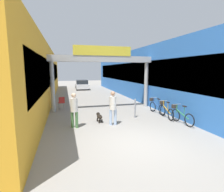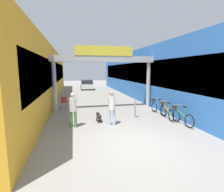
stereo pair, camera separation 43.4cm
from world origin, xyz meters
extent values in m
plane|color=gray|center=(0.00, 0.00, 0.00)|extent=(80.00, 80.00, 0.00)
cube|color=gold|center=(-5.10, 11.00, 2.30)|extent=(3.00, 26.00, 4.59)
cube|color=black|center=(-3.62, 11.00, 2.53)|extent=(0.04, 23.40, 1.84)
cube|color=blue|center=(5.10, 11.00, 2.30)|extent=(3.00, 26.00, 4.59)
cube|color=black|center=(3.62, 11.00, 2.53)|extent=(0.04, 23.40, 1.84)
cylinder|color=#B2B2B2|center=(-3.35, 6.12, 1.65)|extent=(0.28, 0.28, 3.30)
cylinder|color=#B2B2B2|center=(3.35, 6.12, 1.65)|extent=(0.28, 0.28, 3.30)
cube|color=#B2B2B2|center=(0.00, 6.12, 3.51)|extent=(7.40, 0.44, 0.42)
cube|color=yellow|center=(0.00, 5.92, 4.04)|extent=(3.96, 0.10, 0.64)
cylinder|color=#A5BFE0|center=(-0.41, 2.38, 0.40)|extent=(0.17, 0.17, 0.81)
cylinder|color=#A5BFE0|center=(-0.17, 2.34, 0.40)|extent=(0.17, 0.17, 0.81)
cylinder|color=silver|center=(-0.29, 2.36, 1.14)|extent=(0.40, 0.40, 0.67)
sphere|color=tan|center=(-0.29, 2.36, 1.62)|extent=(0.27, 0.27, 0.23)
cylinder|color=#4C7F47|center=(-2.08, 2.40, 0.40)|extent=(0.19, 0.19, 0.79)
cylinder|color=#4C7F47|center=(-2.28, 2.53, 0.40)|extent=(0.19, 0.19, 0.79)
cylinder|color=silver|center=(-2.18, 2.47, 1.12)|extent=(0.47, 0.47, 0.65)
sphere|color=beige|center=(-2.18, 2.47, 1.59)|extent=(0.31, 0.31, 0.22)
ellipsoid|color=black|center=(-0.84, 3.03, 0.30)|extent=(0.31, 0.60, 0.23)
sphere|color=black|center=(-0.87, 3.28, 0.38)|extent=(0.21, 0.21, 0.20)
sphere|color=white|center=(-0.86, 3.20, 0.29)|extent=(0.15, 0.15, 0.14)
cylinder|color=black|center=(-0.94, 3.19, 0.09)|extent=(0.08, 0.08, 0.18)
cylinder|color=black|center=(-0.78, 3.21, 0.09)|extent=(0.08, 0.08, 0.18)
cylinder|color=black|center=(-0.90, 2.85, 0.09)|extent=(0.08, 0.08, 0.18)
cylinder|color=black|center=(-0.75, 2.86, 0.09)|extent=(0.08, 0.08, 0.18)
torus|color=black|center=(3.18, 2.11, 0.34)|extent=(0.09, 0.67, 0.67)
torus|color=black|center=(3.24, 1.09, 0.34)|extent=(0.09, 0.67, 0.67)
cube|color=#338C4C|center=(3.21, 1.60, 0.52)|extent=(0.09, 0.94, 0.34)
cylinder|color=#338C4C|center=(3.22, 1.48, 0.74)|extent=(0.03, 0.03, 0.42)
cube|color=black|center=(3.22, 1.48, 0.96)|extent=(0.11, 0.23, 0.05)
cylinder|color=#338C4C|center=(3.19, 2.05, 0.72)|extent=(0.03, 0.03, 0.46)
cylinder|color=gray|center=(3.19, 2.05, 0.96)|extent=(0.46, 0.05, 0.03)
cube|color=#332D28|center=(3.18, 2.25, 0.80)|extent=(0.25, 0.21, 0.20)
torus|color=black|center=(3.10, 3.27, 0.34)|extent=(0.13, 0.67, 0.67)
torus|color=black|center=(2.98, 2.25, 0.34)|extent=(0.13, 0.67, 0.67)
cube|color=gold|center=(3.04, 2.76, 0.52)|extent=(0.15, 0.94, 0.34)
cylinder|color=gold|center=(3.02, 2.64, 0.74)|extent=(0.04, 0.04, 0.42)
cube|color=black|center=(3.02, 2.64, 0.96)|extent=(0.13, 0.23, 0.05)
cylinder|color=gold|center=(3.09, 3.21, 0.72)|extent=(0.04, 0.04, 0.46)
cylinder|color=gray|center=(3.09, 3.21, 0.96)|extent=(0.46, 0.08, 0.03)
cube|color=#332D28|center=(3.12, 3.41, 0.80)|extent=(0.26, 0.23, 0.20)
torus|color=black|center=(3.05, 4.43, 0.34)|extent=(0.10, 0.67, 0.67)
torus|color=black|center=(3.13, 3.41, 0.34)|extent=(0.10, 0.67, 0.67)
cube|color=#234C9E|center=(3.09, 3.92, 0.52)|extent=(0.11, 0.94, 0.34)
cylinder|color=#234C9E|center=(3.10, 3.80, 0.74)|extent=(0.03, 0.03, 0.42)
cube|color=black|center=(3.10, 3.80, 0.96)|extent=(0.12, 0.23, 0.05)
cylinder|color=#234C9E|center=(3.06, 4.37, 0.72)|extent=(0.03, 0.03, 0.46)
cylinder|color=gray|center=(3.06, 4.37, 0.96)|extent=(0.46, 0.06, 0.03)
cube|color=#332D28|center=(3.04, 4.57, 0.80)|extent=(0.25, 0.22, 0.20)
cylinder|color=gray|center=(1.34, 3.38, 0.52)|extent=(0.10, 0.10, 1.03)
sphere|color=gray|center=(1.34, 3.38, 1.06)|extent=(0.10, 0.10, 0.10)
cylinder|color=gray|center=(-3.04, 6.98, 0.23)|extent=(0.03, 0.03, 0.45)
cylinder|color=gray|center=(-2.71, 7.04, 0.23)|extent=(0.03, 0.03, 0.45)
cylinder|color=gray|center=(-2.98, 6.65, 0.23)|extent=(0.03, 0.03, 0.45)
cylinder|color=gray|center=(-2.65, 6.70, 0.23)|extent=(0.03, 0.03, 0.45)
cube|color=#B2231E|center=(-2.84, 6.84, 0.47)|extent=(0.46, 0.46, 0.04)
cube|color=#B2231E|center=(-2.81, 6.66, 0.69)|extent=(0.40, 0.11, 0.40)
cube|color=silver|center=(-0.16, 19.63, 0.48)|extent=(1.83, 4.03, 0.60)
cube|color=#1E2328|center=(-0.16, 19.48, 1.06)|extent=(1.62, 2.23, 0.55)
cylinder|color=black|center=(-0.93, 21.09, 0.30)|extent=(0.21, 0.60, 0.60)
cylinder|color=black|center=(0.66, 21.06, 0.30)|extent=(0.21, 0.60, 0.60)
cylinder|color=black|center=(-0.98, 18.19, 0.30)|extent=(0.21, 0.60, 0.60)
cylinder|color=black|center=(0.61, 18.16, 0.30)|extent=(0.21, 0.60, 0.60)
camera|label=1|loc=(-2.58, -5.87, 2.77)|focal=28.00mm
camera|label=2|loc=(-2.16, -5.97, 2.77)|focal=28.00mm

